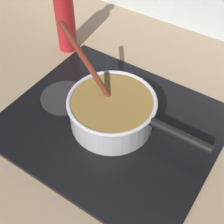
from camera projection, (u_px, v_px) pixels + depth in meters
name	position (u px, v px, depth m)	size (l,w,h in m)	color
ground	(17.00, 166.00, 0.79)	(2.40, 1.60, 0.04)	#9E8466
hob_plate	(112.00, 124.00, 0.85)	(0.56, 0.48, 0.01)	black
burner_ring	(112.00, 121.00, 0.84)	(0.20, 0.20, 0.01)	#592D0C
spare_burner	(64.00, 97.00, 0.90)	(0.14, 0.14, 0.01)	#262628
cooking_pan	(112.00, 111.00, 0.81)	(0.41, 0.23, 0.27)	silver
sauce_bottle	(65.00, 18.00, 1.00)	(0.06, 0.06, 0.27)	red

